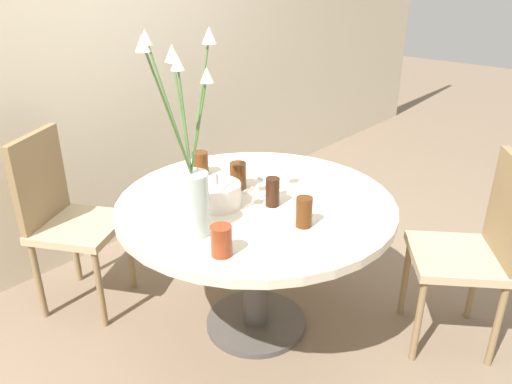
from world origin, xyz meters
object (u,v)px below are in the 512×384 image
chair_near_front (63,212)px  chair_left_flank (477,243)px  drink_glass_0 (221,241)px  drink_glass_1 (201,164)px  drink_glass_2 (238,176)px  drink_glass_4 (304,212)px  drink_glass_3 (273,192)px  side_plate (270,173)px  birthday_cake (218,195)px  flower_vase (190,178)px

chair_near_front → chair_left_flank: (1.06, -1.69, 0.00)m
drink_glass_0 → drink_glass_1: 0.77m
drink_glass_2 → drink_glass_4: size_ratio=1.01×
drink_glass_1 → drink_glass_2: drink_glass_2 is taller
drink_glass_1 → chair_near_front: bearing=137.9°
chair_left_flank → drink_glass_3: chair_left_flank is taller
side_plate → birthday_cake: bearing=-173.0°
chair_near_front → side_plate: 1.07m
drink_glass_3 → drink_glass_4: bearing=-106.1°
chair_left_flank → flower_vase: size_ratio=1.20×
flower_vase → drink_glass_1: (0.43, 0.41, -0.18)m
drink_glass_0 → drink_glass_4: drink_glass_4 is taller
chair_near_front → drink_glass_2: (0.53, -0.72, 0.23)m
chair_left_flank → drink_glass_4: size_ratio=7.44×
drink_glass_1 → drink_glass_3: (-0.03, -0.49, 0.00)m
side_plate → drink_glass_4: size_ratio=1.41×
chair_left_flank → flower_vase: 1.32m
flower_vase → side_plate: bearing=13.3°
drink_glass_0 → side_plate: bearing=26.8°
side_plate → chair_near_front: bearing=136.1°
drink_glass_0 → drink_glass_1: (0.47, 0.62, 0.00)m
chair_left_flank → drink_glass_0: bearing=-66.2°
drink_glass_4 → chair_near_front: bearing=110.0°
chair_left_flank → drink_glass_4: chair_left_flank is taller
flower_vase → side_plate: (0.66, 0.16, -0.23)m
chair_left_flank → flower_vase: bearing=-75.1°
birthday_cake → side_plate: 0.43m
chair_left_flank → drink_glass_0: (-1.01, 0.60, 0.23)m
side_plate → flower_vase: bearing=-166.7°
chair_near_front → birthday_cake: chair_near_front is taller
drink_glass_1 → drink_glass_2: (0.01, -0.25, 0.00)m
drink_glass_1 → drink_glass_2: size_ratio=0.95×
side_plate → drink_glass_4: bearing=-126.1°
chair_near_front → drink_glass_0: size_ratio=7.94×
chair_left_flank → drink_glass_2: 1.13m
birthday_cake → drink_glass_4: birthday_cake is taller
flower_vase → side_plate: size_ratio=4.39×
drink_glass_0 → flower_vase: bearing=77.9°
drink_glass_1 → drink_glass_4: 0.72m
drink_glass_0 → drink_glass_3: bearing=15.6°
side_plate → drink_glass_0: drink_glass_0 is taller
chair_near_front → drink_glass_1: size_ratio=7.76×
drink_glass_2 → drink_glass_0: bearing=-142.6°
chair_near_front → side_plate: (0.76, -0.73, 0.17)m
side_plate → drink_glass_3: 0.36m
drink_glass_1 → drink_glass_4: (-0.09, -0.71, 0.00)m
chair_left_flank → chair_near_front: bearing=-93.3°
drink_glass_0 → drink_glass_3: (0.44, 0.12, 0.01)m
drink_glass_2 → chair_near_front: bearing=126.1°
drink_glass_1 → drink_glass_4: bearing=-97.4°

